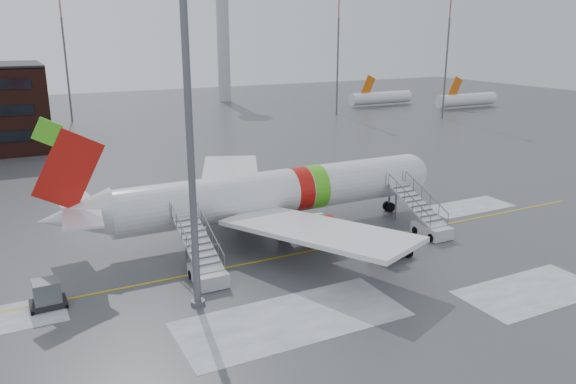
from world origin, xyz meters
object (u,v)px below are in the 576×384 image
airstair_fwd (426,222)px  light_mast_near (187,76)px  airliner (267,194)px  uld_container (47,295)px  airstair_aft (204,264)px  pushback_tug (389,248)px

airstair_fwd → light_mast_near: light_mast_near is taller
airliner → uld_container: (-18.18, -6.11, -2.58)m
airstair_fwd → airstair_aft: (-19.94, 0.00, 0.00)m
airliner → uld_container: bearing=-161.4°
airstair_aft → uld_container: airstair_aft is taller
uld_container → light_mast_near: (8.50, -4.01, 13.47)m
light_mast_near → airstair_fwd: bearing=9.4°
airstair_fwd → airstair_aft: bearing=180.0°
airstair_aft → airstair_fwd: bearing=0.0°
airliner → pushback_tug: size_ratio=10.69×
uld_container → light_mast_near: size_ratio=0.08×
airstair_fwd → airliner: bearing=151.3°
airstair_aft → uld_container: bearing=177.6°
airstair_fwd → airstair_aft: size_ratio=1.00×
airstair_fwd → light_mast_near: (-21.62, -3.59, 13.24)m
airstair_aft → light_mast_near: (-1.68, -3.59, 13.24)m
light_mast_near → pushback_tug: bearing=2.7°
airstair_aft → pushback_tug: bearing=-11.7°
airliner → uld_container: size_ratio=15.83×
airliner → pushback_tug: airliner is taller
airstair_aft → light_mast_near: light_mast_near is taller
airstair_fwd → light_mast_near: 25.61m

